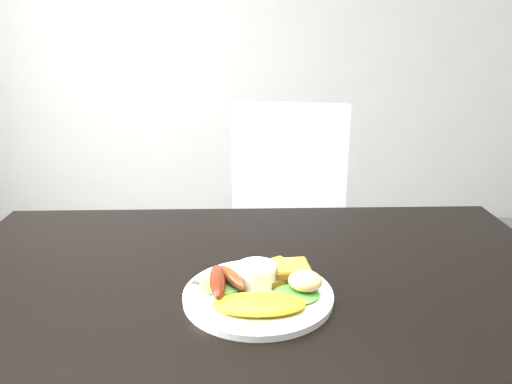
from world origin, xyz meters
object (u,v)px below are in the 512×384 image
dining_table (255,294)px  person (306,222)px  dining_chair (293,257)px  plate (258,295)px

dining_table → person: (0.17, 0.58, -0.09)m
dining_table → dining_chair: size_ratio=2.88×
dining_table → person: bearing=73.8°
dining_table → plate: 0.06m
person → plate: person is taller
person → plate: (-0.16, -0.63, 0.12)m
plate → person: bearing=75.3°
dining_table → plate: plate is taller
dining_table → person: 0.61m
dining_chair → dining_table: bearing=-88.9°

